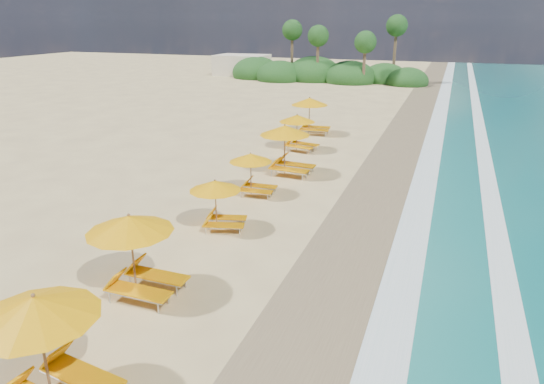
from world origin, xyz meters
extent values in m
plane|color=#D6BC7D|center=(0.00, 0.00, 0.00)|extent=(160.00, 160.00, 0.00)
cube|color=#8C7B53|center=(4.00, 0.00, 0.01)|extent=(4.00, 160.00, 0.01)
cube|color=white|center=(5.50, 0.00, 0.03)|extent=(1.20, 160.00, 0.01)
cube|color=white|center=(8.50, 0.00, 0.02)|extent=(0.80, 160.00, 0.01)
cylinder|color=olive|center=(-1.07, -10.96, 1.24)|extent=(0.06, 0.06, 2.49)
cone|color=#EE9C05|center=(-1.07, -10.96, 2.28)|extent=(2.88, 2.88, 0.50)
sphere|color=olive|center=(-1.07, -10.96, 2.55)|extent=(0.09, 0.09, 0.09)
cylinder|color=olive|center=(-1.90, -6.64, 1.22)|extent=(0.06, 0.06, 2.44)
cone|color=#EE9C05|center=(-1.90, -6.64, 2.23)|extent=(2.52, 2.52, 0.49)
sphere|color=olive|center=(-1.90, -6.64, 2.50)|extent=(0.09, 0.09, 0.09)
cylinder|color=olive|center=(-1.73, -1.55, 0.97)|extent=(0.05, 0.05, 1.93)
cone|color=#EE9C05|center=(-1.73, -1.55, 1.77)|extent=(2.44, 2.44, 0.39)
sphere|color=olive|center=(-1.73, -1.55, 1.99)|extent=(0.07, 0.07, 0.07)
cylinder|color=olive|center=(-1.97, 2.58, 0.96)|extent=(0.05, 0.05, 1.92)
cone|color=#EE9C05|center=(-1.97, 2.58, 1.76)|extent=(2.09, 2.09, 0.39)
sphere|color=olive|center=(-1.97, 2.58, 1.97)|extent=(0.07, 0.07, 0.07)
cylinder|color=olive|center=(-1.54, 6.13, 1.27)|extent=(0.06, 0.06, 2.53)
cone|color=#EE9C05|center=(-1.54, 6.13, 2.32)|extent=(2.78, 2.78, 0.51)
sphere|color=olive|center=(-1.54, 6.13, 2.60)|extent=(0.09, 0.09, 0.09)
cylinder|color=olive|center=(-2.39, 11.02, 1.08)|extent=(0.05, 0.05, 2.16)
cone|color=#EE9C05|center=(-2.39, 11.02, 1.97)|extent=(2.64, 2.64, 0.43)
sphere|color=olive|center=(-2.39, 11.02, 2.21)|extent=(0.08, 0.08, 0.08)
cylinder|color=olive|center=(-2.92, 15.62, 1.24)|extent=(0.06, 0.06, 2.48)
cone|color=#EE9C05|center=(-2.92, 15.62, 2.27)|extent=(2.84, 2.84, 0.50)
sphere|color=olive|center=(-2.92, 15.62, 2.55)|extent=(0.09, 0.09, 0.09)
ellipsoid|color=#163D14|center=(-6.00, 45.00, 0.62)|extent=(6.40, 6.40, 4.16)
ellipsoid|color=#163D14|center=(-11.00, 46.00, 0.70)|extent=(7.20, 7.20, 4.68)
ellipsoid|color=#163D14|center=(-15.00, 44.00, 0.58)|extent=(6.00, 6.00, 3.90)
ellipsoid|color=#163D14|center=(-2.00, 47.00, 0.55)|extent=(5.60, 5.60, 3.64)
ellipsoid|color=#163D14|center=(-19.00, 46.00, 0.64)|extent=(6.60, 6.60, 4.29)
ellipsoid|color=#163D14|center=(1.00, 45.00, 0.49)|extent=(5.00, 5.00, 3.25)
cylinder|color=brown|center=(-4.00, 43.00, 2.50)|extent=(0.36, 0.36, 5.00)
sphere|color=#163D14|center=(-4.00, 43.00, 5.00)|extent=(2.60, 2.60, 2.60)
cylinder|color=brown|center=(-10.00, 44.00, 2.80)|extent=(0.36, 0.36, 5.60)
sphere|color=#163D14|center=(-10.00, 44.00, 5.60)|extent=(2.60, 2.60, 2.60)
cylinder|color=brown|center=(-14.00, 46.00, 3.10)|extent=(0.36, 0.36, 6.20)
sphere|color=#163D14|center=(-14.00, 46.00, 6.20)|extent=(2.60, 2.60, 2.60)
cylinder|color=brown|center=(-1.00, 47.00, 3.40)|extent=(0.36, 0.36, 6.80)
sphere|color=#163D14|center=(-1.00, 47.00, 6.80)|extent=(2.60, 2.60, 2.60)
cube|color=beige|center=(-22.00, 48.00, 1.40)|extent=(7.00, 5.00, 2.80)
camera|label=1|loc=(6.32, -17.33, 7.78)|focal=32.48mm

